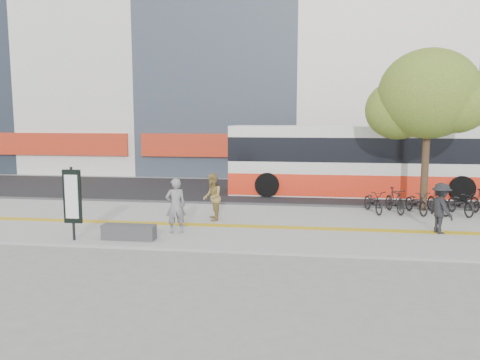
# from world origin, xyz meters

# --- Properties ---
(ground) EXTENTS (120.00, 120.00, 0.00)m
(ground) POSITION_xyz_m (0.00, 0.00, 0.00)
(ground) COLOR slate
(ground) RESTS_ON ground
(sidewalk) EXTENTS (40.00, 7.00, 0.08)m
(sidewalk) POSITION_xyz_m (0.00, 1.50, 0.04)
(sidewalk) COLOR gray
(sidewalk) RESTS_ON ground
(tactile_strip) EXTENTS (40.00, 0.45, 0.01)m
(tactile_strip) POSITION_xyz_m (0.00, 1.00, 0.09)
(tactile_strip) COLOR #C29116
(tactile_strip) RESTS_ON sidewalk
(street) EXTENTS (40.00, 8.00, 0.06)m
(street) POSITION_xyz_m (0.00, 9.00, 0.03)
(street) COLOR black
(street) RESTS_ON ground
(curb) EXTENTS (40.00, 0.25, 0.14)m
(curb) POSITION_xyz_m (0.00, 5.00, 0.07)
(curb) COLOR #343436
(curb) RESTS_ON ground
(bench) EXTENTS (1.60, 0.45, 0.45)m
(bench) POSITION_xyz_m (-2.60, -1.20, 0.30)
(bench) COLOR #343436
(bench) RESTS_ON sidewalk
(signboard) EXTENTS (0.55, 0.10, 2.20)m
(signboard) POSITION_xyz_m (-4.20, -1.51, 1.37)
(signboard) COLOR black
(signboard) RESTS_ON sidewalk
(street_tree) EXTENTS (4.40, 3.80, 6.31)m
(street_tree) POSITION_xyz_m (7.18, 4.82, 4.51)
(street_tree) COLOR #3C271B
(street_tree) RESTS_ON sidewalk
(bus) EXTENTS (12.19, 2.89, 3.25)m
(bus) POSITION_xyz_m (5.11, 8.50, 1.59)
(bus) COLOR silver
(bus) RESTS_ON street
(bicycle_row) EXTENTS (4.91, 1.76, 0.97)m
(bicycle_row) POSITION_xyz_m (7.16, 4.00, 0.54)
(bicycle_row) COLOR black
(bicycle_row) RESTS_ON sidewalk
(seated_woman) EXTENTS (0.75, 0.65, 1.75)m
(seated_woman) POSITION_xyz_m (-1.43, -0.18, 0.95)
(seated_woman) COLOR black
(seated_woman) RESTS_ON sidewalk
(pedestrian_tan) EXTENTS (0.81, 0.94, 1.68)m
(pedestrian_tan) POSITION_xyz_m (-0.64, 1.77, 0.92)
(pedestrian_tan) COLOR olive
(pedestrian_tan) RESTS_ON sidewalk
(pedestrian_dark) EXTENTS (0.92, 1.18, 1.61)m
(pedestrian_dark) POSITION_xyz_m (6.86, 0.91, 0.88)
(pedestrian_dark) COLOR black
(pedestrian_dark) RESTS_ON sidewalk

